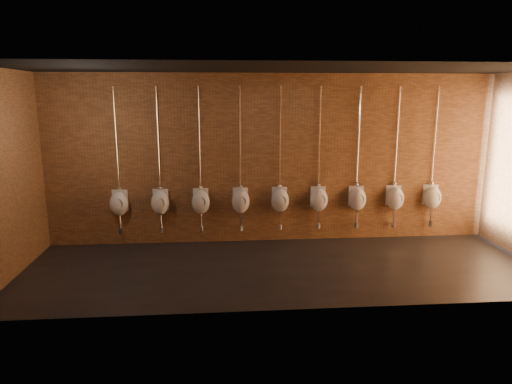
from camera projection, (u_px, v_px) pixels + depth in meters
ground at (283, 268)px, 7.54m from camera, size 8.50×8.50×0.00m
room_shell at (285, 147)px, 7.12m from camera, size 8.54×3.04×3.22m
urinal_0 at (119, 203)px, 8.48m from camera, size 0.39×0.35×2.71m
urinal_1 at (160, 202)px, 8.54m from camera, size 0.39×0.35×2.71m
urinal_2 at (201, 201)px, 8.60m from camera, size 0.39×0.35×2.71m
urinal_3 at (241, 200)px, 8.66m from camera, size 0.39×0.35×2.71m
urinal_4 at (280, 200)px, 8.72m from camera, size 0.39×0.35×2.71m
urinal_5 at (319, 199)px, 8.79m from camera, size 0.39×0.35×2.71m
urinal_6 at (357, 198)px, 8.85m from camera, size 0.39×0.35×2.71m
urinal_7 at (395, 197)px, 8.91m from camera, size 0.39×0.35×2.71m
urinal_8 at (432, 197)px, 8.97m from camera, size 0.39×0.35×2.71m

